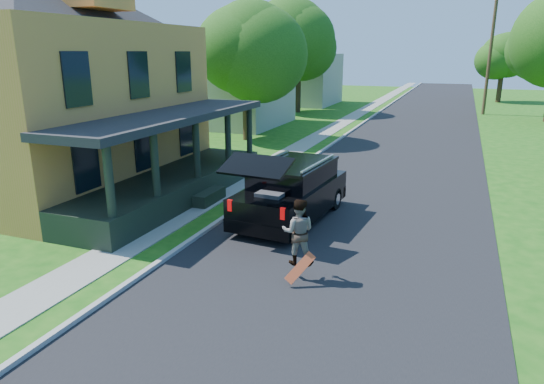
% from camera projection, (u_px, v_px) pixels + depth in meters
% --- Properties ---
extents(ground, '(140.00, 140.00, 0.00)m').
position_uv_depth(ground, '(301.00, 311.00, 10.05)').
color(ground, '#155110').
rests_on(ground, ground).
extents(street, '(8.00, 120.00, 0.02)m').
position_uv_depth(street, '(407.00, 145.00, 27.96)').
color(street, black).
rests_on(street, ground).
extents(curb, '(0.15, 120.00, 0.12)m').
position_uv_depth(curb, '(339.00, 141.00, 29.37)').
color(curb, gray).
rests_on(curb, ground).
extents(sidewalk, '(1.30, 120.00, 0.03)m').
position_uv_depth(sidewalk, '(314.00, 139.00, 29.91)').
color(sidewalk, gray).
rests_on(sidewalk, ground).
extents(front_walk, '(6.50, 1.20, 0.03)m').
position_uv_depth(front_walk, '(115.00, 191.00, 18.72)').
color(front_walk, gray).
rests_on(front_walk, ground).
extents(main_house, '(15.56, 15.56, 10.10)m').
position_uv_depth(main_house, '(32.00, 59.00, 18.49)').
color(main_house, '#D6803E').
rests_on(main_house, ground).
extents(neighbor_house_mid, '(12.78, 12.78, 8.30)m').
position_uv_depth(neighbor_house_mid, '(226.00, 66.00, 35.06)').
color(neighbor_house_mid, '#A19F8F').
rests_on(neighbor_house_mid, ground).
extents(neighbor_house_far, '(12.78, 12.78, 8.30)m').
position_uv_depth(neighbor_house_far, '(296.00, 62.00, 49.39)').
color(neighbor_house_far, '#A19F8F').
rests_on(neighbor_house_far, ground).
extents(black_suv, '(2.46, 5.45, 2.47)m').
position_uv_depth(black_suv, '(291.00, 191.00, 15.30)').
color(black_suv, black).
rests_on(black_suv, ground).
extents(skateboarder, '(0.90, 0.77, 1.59)m').
position_uv_depth(skateboarder, '(298.00, 232.00, 11.27)').
color(skateboarder, black).
rests_on(skateboarder, ground).
extents(skateboard, '(0.63, 0.48, 0.71)m').
position_uv_depth(skateboard, '(300.00, 269.00, 11.03)').
color(skateboard, '#A4320E').
rests_on(skateboard, ground).
extents(tree_left_mid, '(6.97, 6.73, 8.52)m').
position_uv_depth(tree_left_mid, '(246.00, 47.00, 28.28)').
color(tree_left_mid, black).
rests_on(tree_left_mid, ground).
extents(tree_left_far, '(7.50, 7.28, 10.13)m').
position_uv_depth(tree_left_far, '(297.00, 37.00, 41.53)').
color(tree_left_far, black).
rests_on(tree_left_far, ground).
extents(tree_right_far, '(4.66, 4.51, 7.44)m').
position_uv_depth(tree_right_far, '(504.00, 54.00, 50.35)').
color(tree_right_far, black).
rests_on(tree_right_far, ground).
extents(utility_pole_far, '(1.66, 0.56, 10.37)m').
position_uv_depth(utility_pole_far, '(491.00, 50.00, 40.25)').
color(utility_pole_far, '#402F1D').
rests_on(utility_pole_far, ground).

